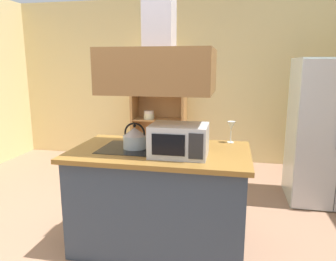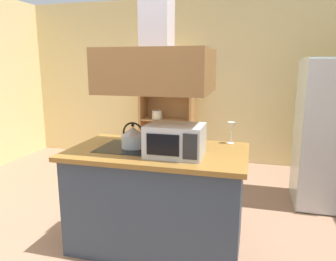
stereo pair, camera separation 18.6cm
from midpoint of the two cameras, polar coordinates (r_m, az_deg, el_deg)
ground_plane at (r=3.04m, az=-8.68°, el=-20.84°), size 7.80×7.80×0.00m
wall_back at (r=5.48m, az=1.80°, el=8.83°), size 6.00×0.12×2.70m
kitchen_island at (r=2.94m, az=-3.25°, el=-11.91°), size 1.55×0.92×0.90m
range_hood at (r=2.69m, az=-3.57°, el=13.31°), size 0.90×0.70×1.30m
refrigerator at (r=4.16m, az=26.15°, el=-0.22°), size 0.90×0.78×1.71m
dish_cabinet at (r=5.40m, az=-2.57°, el=2.91°), size 0.90×0.40×1.80m
kettle at (r=2.83m, az=-7.95°, el=-1.29°), size 0.21×0.21×0.23m
cutting_board at (r=3.08m, az=-3.08°, el=-1.82°), size 0.34×0.25×0.02m
microwave at (r=2.57m, az=-0.07°, el=-1.77°), size 0.46×0.35×0.26m
wine_glass_on_counter at (r=3.04m, az=9.57°, el=0.61°), size 0.08×0.08×0.21m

